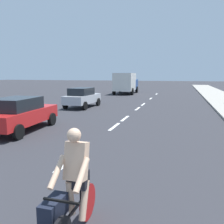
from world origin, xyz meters
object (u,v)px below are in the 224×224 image
object	(u,v)px
cyclist	(71,190)
delivery_truck	(126,83)
parked_car_silver	(82,97)
parked_car_red	(19,113)

from	to	relation	value
cyclist	delivery_truck	distance (m)	28.90
cyclist	parked_car_silver	xyz separation A→B (m)	(-6.00, 14.21, 0.00)
parked_car_red	cyclist	bearing A→B (deg)	-50.12
parked_car_red	parked_car_silver	distance (m)	8.21
parked_car_red	parked_car_silver	bearing A→B (deg)	89.40
cyclist	parked_car_silver	distance (m)	15.43
parked_car_red	delivery_truck	xyz separation A→B (m)	(-0.08, 22.31, 0.67)
parked_car_red	parked_car_silver	xyz separation A→B (m)	(-0.37, 8.20, -0.00)
parked_car_red	parked_car_silver	size ratio (longest dim) A/B	1.09
parked_car_silver	delivery_truck	xyz separation A→B (m)	(0.29, 14.11, 0.67)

